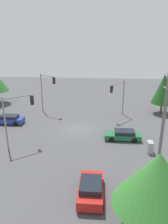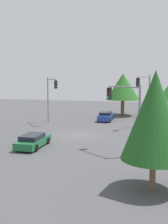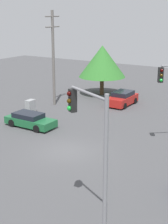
{
  "view_description": "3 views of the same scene",
  "coord_description": "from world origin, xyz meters",
  "px_view_note": "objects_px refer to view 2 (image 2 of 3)",
  "views": [
    {
      "loc": [
        27.68,
        2.99,
        12.1
      ],
      "look_at": [
        -1.43,
        0.61,
        2.04
      ],
      "focal_mm": 35.0,
      "sensor_mm": 36.0,
      "label": 1
    },
    {
      "loc": [
        -7.52,
        28.58,
        6.4
      ],
      "look_at": [
        -0.36,
        -0.99,
        2.41
      ],
      "focal_mm": 45.0,
      "sensor_mm": 36.0,
      "label": 2
    },
    {
      "loc": [
        -18.24,
        -12.98,
        9.42
      ],
      "look_at": [
        -0.35,
        -1.58,
        3.21
      ],
      "focal_mm": 55.0,
      "sensor_mm": 36.0,
      "label": 3
    }
  ],
  "objects_px": {
    "traffic_signal_main": "(51,92)",
    "traffic_signal_cross": "(145,92)",
    "sedan_blue": "(106,116)",
    "sedan_green": "(33,141)",
    "traffic_signal_aux": "(126,106)"
  },
  "relations": [
    {
      "from": "sedan_green",
      "to": "traffic_signal_cross",
      "type": "distance_m",
      "value": 15.54
    },
    {
      "from": "sedan_green",
      "to": "traffic_signal_main",
      "type": "xyz_separation_m",
      "value": [
        2.74,
        -12.2,
        3.59
      ]
    },
    {
      "from": "traffic_signal_main",
      "to": "traffic_signal_cross",
      "type": "distance_m",
      "value": 12.14
    },
    {
      "from": "sedan_green",
      "to": "traffic_signal_aux",
      "type": "bearing_deg",
      "value": 0.97
    },
    {
      "from": "sedan_green",
      "to": "traffic_signal_cross",
      "type": "relative_size",
      "value": 0.69
    },
    {
      "from": "sedan_blue",
      "to": "traffic_signal_cross",
      "type": "height_order",
      "value": "traffic_signal_cross"
    },
    {
      "from": "traffic_signal_main",
      "to": "traffic_signal_aux",
      "type": "xyz_separation_m",
      "value": [
        -10.9,
        12.06,
        -0.27
      ]
    },
    {
      "from": "sedan_green",
      "to": "sedan_blue",
      "type": "height_order",
      "value": "sedan_blue"
    },
    {
      "from": "sedan_green",
      "to": "traffic_signal_aux",
      "type": "height_order",
      "value": "traffic_signal_aux"
    },
    {
      "from": "sedan_blue",
      "to": "traffic_signal_main",
      "type": "xyz_separation_m",
      "value": [
        6.69,
        4.16,
        3.55
      ]
    },
    {
      "from": "sedan_green",
      "to": "sedan_blue",
      "type": "relative_size",
      "value": 0.97
    },
    {
      "from": "sedan_green",
      "to": "traffic_signal_aux",
      "type": "relative_size",
      "value": 0.78
    },
    {
      "from": "traffic_signal_main",
      "to": "sedan_green",
      "type": "bearing_deg",
      "value": -26.01
    },
    {
      "from": "traffic_signal_main",
      "to": "traffic_signal_cross",
      "type": "bearing_deg",
      "value": 49.4
    },
    {
      "from": "sedan_green",
      "to": "sedan_blue",
      "type": "bearing_deg",
      "value": 76.4
    }
  ]
}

